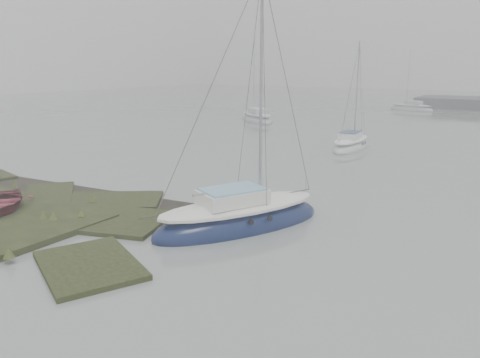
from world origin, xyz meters
name	(u,v)px	position (x,y,z in m)	size (l,w,h in m)	color
ground	(382,136)	(0.00, 30.00, 0.00)	(160.00, 160.00, 0.00)	slate
sailboat_main	(239,219)	(2.24, 4.82, 0.30)	(4.96, 7.05, 9.54)	#0E183C
sailboat_white	(351,145)	(-0.04, 22.73, 0.24)	(2.14, 5.69, 7.90)	silver
sailboat_far_a	(257,119)	(-13.92, 33.10, 0.28)	(6.32, 5.43, 8.92)	#A9AEB4
sailboat_far_c	(411,108)	(-3.32, 54.27, 0.25)	(5.98, 3.11, 8.05)	#B7BCC2
dinghy	(2,202)	(-6.31, 1.00, 0.53)	(2.12, 2.97, 0.61)	maroon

